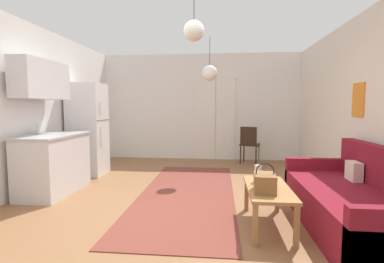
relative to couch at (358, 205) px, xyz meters
The scene contains 12 objects.
ground_plane 2.06m from the couch, behind, with size 5.52×8.30×0.10m, color #8E603D.
wall_back 4.71m from the couch, 115.85° to the left, with size 5.12×0.13×2.66m.
area_rug 2.32m from the couch, 150.51° to the left, with size 1.42×3.75×0.01m, color brown.
couch is the anchor object (origin of this frame).
coffee_table 0.97m from the couch, behind, with size 0.47×1.03×0.45m.
bamboo_vase 1.11m from the couch, 166.17° to the left, with size 0.09×0.09×0.42m.
handbag 1.07m from the couch, behind, with size 0.24×0.32×0.31m.
refrigerator 4.71m from the couch, 151.72° to the left, with size 0.66×0.61×1.80m.
kitchen_counter 4.28m from the couch, 166.42° to the left, with size 0.64×1.24×2.06m.
accent_chair 3.66m from the couch, 103.06° to the left, with size 0.52×0.51×0.88m.
pendant_lamp_near 2.60m from the couch, behind, with size 0.22×0.22×0.61m.
pendant_lamp_far 3.37m from the couch, 126.13° to the left, with size 0.30×0.30×0.83m.
Camera 1 is at (0.52, -3.45, 1.37)m, focal length 26.88 mm.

